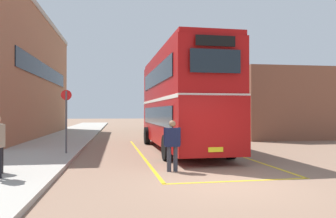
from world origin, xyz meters
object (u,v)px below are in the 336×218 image
object	(u,v)px
double_decker_bus	(181,99)
bus_stop_sign	(66,115)
pedestrian_boarding	(172,142)
single_deck_bus	(180,114)

from	to	relation	value
double_decker_bus	bus_stop_sign	size ratio (longest dim) A/B	3.96
pedestrian_boarding	bus_stop_sign	bearing A→B (deg)	133.00
single_deck_bus	bus_stop_sign	bearing A→B (deg)	-113.24
double_decker_bus	bus_stop_sign	xyz separation A→B (m)	(-5.25, -1.45, -0.76)
double_decker_bus	single_deck_bus	world-z (taller)	double_decker_bus
bus_stop_sign	double_decker_bus	bearing A→B (deg)	15.44
single_deck_bus	bus_stop_sign	xyz separation A→B (m)	(-8.77, -20.43, 0.12)
single_deck_bus	bus_stop_sign	distance (m)	22.23
pedestrian_boarding	single_deck_bus	bearing A→B (deg)	78.78
single_deck_bus	bus_stop_sign	size ratio (longest dim) A/B	3.54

